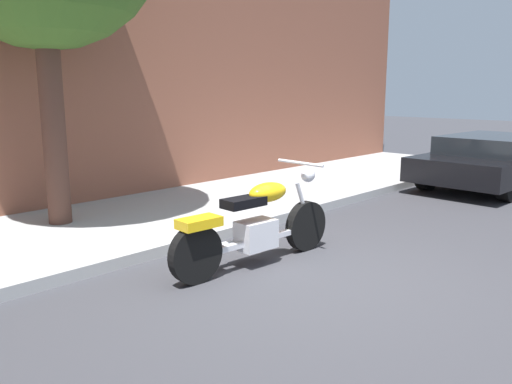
% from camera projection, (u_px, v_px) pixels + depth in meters
% --- Properties ---
extents(ground_plane, '(60.00, 60.00, 0.00)m').
position_uv_depth(ground_plane, '(309.00, 278.00, 5.45)').
color(ground_plane, '#38383D').
extents(sidewalk, '(18.58, 2.86, 0.14)m').
position_uv_depth(sidewalk, '(140.00, 221.00, 7.51)').
color(sidewalk, '#A6A6A6').
rests_on(sidewalk, ground).
extents(motorcycle, '(2.26, 0.70, 1.10)m').
position_uv_depth(motorcycle, '(255.00, 226.00, 5.76)').
color(motorcycle, black).
rests_on(motorcycle, ground).
extents(parked_car_black, '(4.23, 2.00, 1.03)m').
position_uv_depth(parked_car_black, '(495.00, 159.00, 10.45)').
color(parked_car_black, black).
rests_on(parked_car_black, ground).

